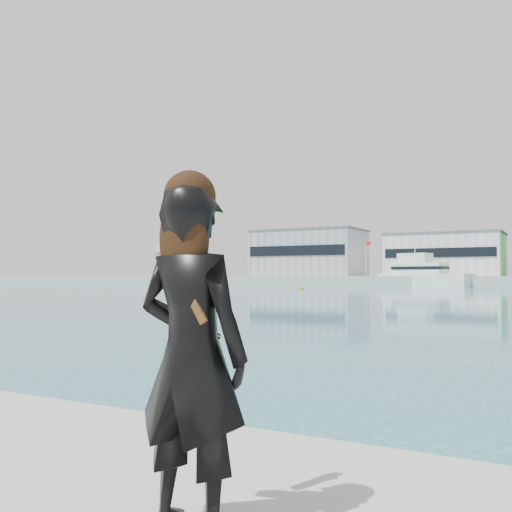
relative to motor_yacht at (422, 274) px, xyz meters
The scene contains 6 objects.
warehouse_grey_left 35.50m from the motor_yacht, 153.39° to the left, with size 26.52×16.36×11.50m.
warehouse_white 16.38m from the motor_yacht, 84.11° to the left, with size 24.48×15.35×9.50m.
flagpole_left 17.24m from the motor_yacht, 148.54° to the left, with size 1.28×0.16×8.00m.
motor_yacht is the anchor object (origin of this frame).
buoy_far 36.30m from the motor_yacht, 107.20° to the right, with size 0.50×0.50×0.50m, color gold.
woman 115.68m from the motor_yacht, 78.02° to the right, with size 0.66×0.43×1.89m.
Camera 1 is at (2.13, -3.35, 2.12)m, focal length 40.00 mm.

